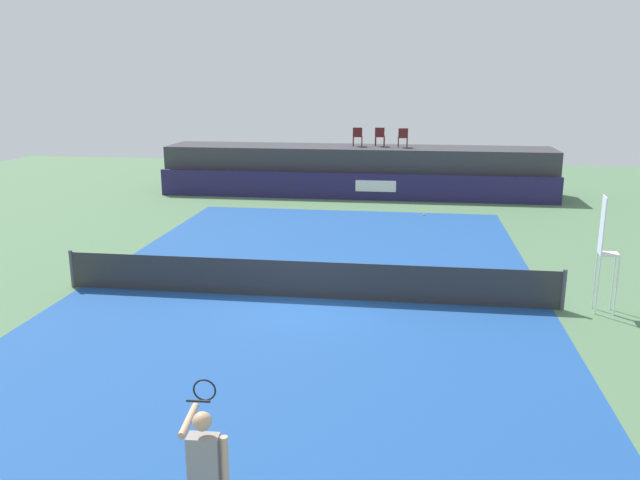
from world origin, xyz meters
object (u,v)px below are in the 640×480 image
Objects in this scene: spectator_chair_far_left at (358,136)px; spectator_chair_center at (403,137)px; spectator_chair_left at (380,136)px; tennis_player at (205,475)px; net_post_far at (564,290)px; umpire_chair at (605,247)px; net_post_near at (72,269)px; tennis_ball at (424,215)px.

spectator_chair_far_left is 2.12m from spectator_chair_center.
spectator_chair_center is (1.08, -0.31, 0.00)m from spectator_chair_left.
tennis_player is (0.33, -24.29, -1.73)m from spectator_chair_far_left.
spectator_chair_center reaches higher than net_post_far.
umpire_chair is at bearing -65.38° from spectator_chair_far_left.
net_post_near is at bearing 180.00° from net_post_far.
spectator_chair_far_left is 0.50× the size of tennis_player.
umpire_chair is 11.19m from tennis_player.
tennis_ball is (0.98, -4.72, -2.66)m from spectator_chair_center.
umpire_chair is at bearing 0.04° from net_post_near.
spectator_chair_center is 17.43m from net_post_near.
spectator_chair_far_left is at bearing 68.07° from net_post_near.
spectator_chair_center is at bearing -16.06° from spectator_chair_left.
tennis_ball is (3.10, -4.90, -2.66)m from spectator_chair_far_left.
tennis_ball is at bearing 110.64° from umpire_chair.
tennis_player is at bearing -91.64° from spectator_chair_left.
spectator_chair_left is 0.50× the size of tennis_player.
spectator_chair_center is 0.32× the size of umpire_chair.
spectator_chair_far_left and spectator_chair_center have the same top height.
tennis_player is at bearing -123.37° from net_post_far.
net_post_far is 10.71m from tennis_player.
tennis_ball is at bearing -57.71° from spectator_chair_far_left.
net_post_far is at bearing 56.63° from tennis_player.
net_post_far is at bearing 0.00° from net_post_near.
spectator_chair_far_left is 1.04m from spectator_chair_left.
spectator_chair_center reaches higher than tennis_ball.
tennis_ball is at bearing 106.62° from net_post_far.
net_post_near is (-13.21, -0.01, -1.09)m from umpire_chair.
tennis_player is at bearing -89.21° from spectator_chair_far_left.
tennis_player is (-0.70, -24.42, -1.73)m from spectator_chair_left.
spectator_chair_center is 15.98m from umpire_chair.
net_post_far is at bearing -179.37° from umpire_chair.
spectator_chair_left is 0.32× the size of umpire_chair.
spectator_chair_center is at bearing 101.76° from tennis_ball.
tennis_ball is at bearing 48.40° from net_post_near.
spectator_chair_far_left is 16.70m from net_post_near.
spectator_chair_center is 15.87m from net_post_far.
net_post_far is 0.56× the size of tennis_player.
umpire_chair is 2.76× the size of net_post_near.
spectator_chair_center is 0.89× the size of net_post_far.
spectator_chair_far_left is at bearing 175.14° from spectator_chair_center.
spectator_chair_center is 5.51m from tennis_ball.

